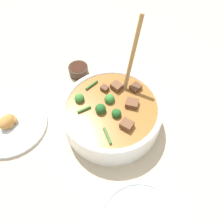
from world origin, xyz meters
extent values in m
plane|color=#C6B293|center=(0.00, 0.00, 0.00)|extent=(4.00, 4.00, 0.00)
cylinder|color=white|center=(0.00, 0.00, 0.04)|extent=(0.29, 0.29, 0.08)
torus|color=white|center=(0.00, 0.00, 0.08)|extent=(0.29, 0.29, 0.02)
cylinder|color=#9E662D|center=(0.00, 0.00, 0.06)|extent=(0.27, 0.27, 0.05)
sphere|color=#235B23|center=(0.02, -0.03, 0.09)|extent=(0.03, 0.03, 0.03)
cylinder|color=#6B9956|center=(0.02, -0.03, 0.07)|extent=(0.01, 0.01, 0.01)
sphere|color=#387F33|center=(-0.01, 0.02, 0.09)|extent=(0.03, 0.03, 0.03)
cylinder|color=#6B9956|center=(-0.01, 0.02, 0.07)|extent=(0.01, 0.01, 0.01)
sphere|color=#235B23|center=(-0.03, -0.02, 0.09)|extent=(0.03, 0.03, 0.03)
cylinder|color=#6B9956|center=(-0.03, -0.02, 0.07)|extent=(0.01, 0.01, 0.01)
sphere|color=#387F33|center=(-0.10, 0.01, 0.09)|extent=(0.03, 0.03, 0.03)
cylinder|color=#6B9956|center=(-0.10, 0.01, 0.07)|extent=(0.01, 0.01, 0.01)
cube|color=brown|center=(0.05, 0.02, 0.08)|extent=(0.04, 0.03, 0.03)
cube|color=brown|center=(0.00, 0.07, 0.09)|extent=(0.04, 0.04, 0.02)
cube|color=brown|center=(-0.03, 0.06, 0.09)|extent=(0.03, 0.03, 0.02)
cube|color=brown|center=(0.06, 0.08, 0.08)|extent=(0.04, 0.04, 0.02)
cube|color=brown|center=(0.05, -0.06, 0.09)|extent=(0.04, 0.04, 0.02)
cylinder|color=#3D7533|center=(-0.07, -0.03, 0.09)|extent=(0.04, 0.03, 0.01)
cylinder|color=#3D7533|center=(-0.08, 0.07, 0.09)|extent=(0.03, 0.04, 0.01)
cylinder|color=#3D7533|center=(0.01, -0.09, 0.09)|extent=(0.03, 0.05, 0.01)
ellipsoid|color=#A87A47|center=(0.02, 0.07, 0.08)|extent=(0.04, 0.03, 0.01)
cylinder|color=#A87A47|center=(0.03, 0.10, 0.18)|extent=(0.04, 0.08, 0.21)
cylinder|color=black|center=(-0.16, 0.18, 0.02)|extent=(0.07, 0.07, 0.03)
cylinder|color=#381E14|center=(-0.16, 0.18, 0.03)|extent=(0.06, 0.06, 0.01)
cylinder|color=white|center=(-0.30, -0.07, 0.01)|extent=(0.22, 0.22, 0.01)
ellipsoid|color=#BC7F3D|center=(-0.30, -0.08, 0.02)|extent=(0.04, 0.04, 0.02)
ellipsoid|color=#BC7F3D|center=(-0.30, -0.07, 0.02)|extent=(0.05, 0.04, 0.02)
ellipsoid|color=#BC7F3D|center=(-0.31, -0.08, 0.03)|extent=(0.05, 0.07, 0.03)
camera|label=1|loc=(0.07, -0.35, 0.59)|focal=35.00mm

